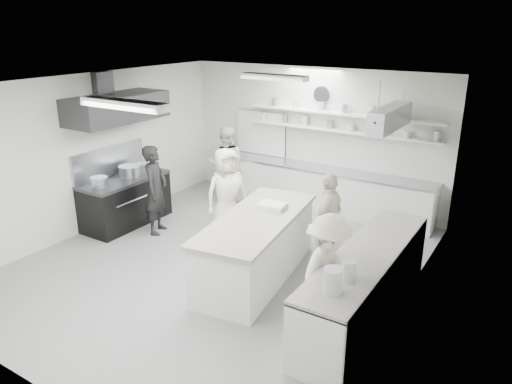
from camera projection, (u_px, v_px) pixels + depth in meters
The scene contains 27 objects.
floor at pixel (219, 263), 8.28m from camera, with size 6.00×7.00×0.02m, color gray.
ceiling at pixel (214, 83), 7.28m from camera, with size 6.00×7.00×0.02m, color white.
wall_back at pixel (312, 137), 10.57m from camera, with size 6.00×0.04×3.00m, color beige.
wall_front at pixel (13, 267), 4.98m from camera, with size 6.00×0.04×3.00m, color beige.
wall_left at pixel (91, 153), 9.28m from camera, with size 0.04×7.00×3.00m, color beige.
wall_right at pixel (403, 217), 6.27m from camera, with size 0.04×7.00×3.00m, color beige.
stove at pixel (126, 202), 9.75m from camera, with size 0.80×1.80×0.90m, color black.
exhaust_hood at pixel (117, 108), 9.12m from camera, with size 0.85×2.00×0.50m, color #2F2F34.
back_counter at pixel (317, 188), 10.53m from camera, with size 5.00×0.60×0.92m, color silver.
shelf_lower at pixel (340, 131), 10.03m from camera, with size 4.20×0.26×0.04m, color silver.
shelf_upper at pixel (341, 114), 9.92m from camera, with size 4.20×0.26×0.04m, color silver.
pass_through_window at pixel (261, 133), 11.22m from camera, with size 1.30×0.04×1.00m, color black.
wall_clock at pixel (322, 94), 10.12m from camera, with size 0.32×0.32×0.05m, color silver.
right_counter at pixel (366, 286), 6.63m from camera, with size 0.74×3.30×0.94m, color silver.
pot_rack at pixel (390, 118), 8.42m from camera, with size 0.30×1.60×0.40m, color #A2A9B3.
light_fixture_front at pixel (124, 104), 5.86m from camera, with size 1.30×0.25×0.10m, color silver.
light_fixture_rear at pixel (274, 77), 8.74m from camera, with size 1.30×0.25×0.10m, color silver.
prep_island at pixel (257, 248), 7.68m from camera, with size 0.98×2.63×0.97m, color silver.
stove_pot at pixel (130, 172), 9.70m from camera, with size 0.43×0.43×0.26m, color #A2A9B3.
cook_stove at pixel (156, 190), 9.20m from camera, with size 0.63×0.41×1.73m, color black.
cook_back at pixel (226, 164), 10.90m from camera, with size 0.83×0.65×1.72m, color silver.
cook_island_left at pixel (227, 193), 9.06m from camera, with size 0.84×0.55×1.71m, color silver.
cook_island_right at pixel (329, 220), 7.97m from camera, with size 0.94×0.39×1.61m, color silver.
cook_right at pixel (327, 273), 6.26m from camera, with size 1.05×0.60×1.62m, color silver.
bowl_island_a at pixel (262, 217), 7.58m from camera, with size 0.23×0.23×0.06m, color #A2A9B3.
bowl_island_b at pixel (274, 215), 7.64m from camera, with size 0.17×0.17×0.05m, color silver.
bowl_right at pixel (342, 272), 5.96m from camera, with size 0.23×0.23×0.06m, color silver.
Camera 1 is at (4.48, -5.93, 3.88)m, focal length 34.01 mm.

